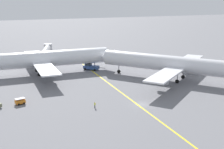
{
  "coord_description": "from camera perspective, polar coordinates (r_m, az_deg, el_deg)",
  "views": [
    {
      "loc": [
        -36.84,
        -77.43,
        30.02
      ],
      "look_at": [
        -1.56,
        19.48,
        4.0
      ],
      "focal_mm": 52.52,
      "sensor_mm": 36.0,
      "label": 1
    }
  ],
  "objects": [
    {
      "name": "ground_plane",
      "position": [
        90.85,
        5.15,
        -5.19
      ],
      "size": [
        600.0,
        600.0,
        0.0
      ],
      "primitive_type": "plane",
      "color": "slate"
    },
    {
      "name": "taxiway_stripe",
      "position": [
        99.06,
        2.06,
        -3.49
      ],
      "size": [
        1.64,
        120.0,
        0.01
      ],
      "primitive_type": "cube",
      "rotation": [
        0.0,
        0.0,
        0.01
      ],
      "color": "yellow",
      "rests_on": "ground"
    },
    {
      "name": "airliner_at_gate_left",
      "position": [
        125.75,
        -11.54,
        2.65
      ],
      "size": [
        53.19,
        46.4,
        16.91
      ],
      "color": "white",
      "rests_on": "ground"
    },
    {
      "name": "airliner_being_pushed",
      "position": [
        115.8,
        10.45,
        1.8
      ],
      "size": [
        42.49,
        46.24,
        16.73
      ],
      "color": "silver",
      "rests_on": "ground"
    },
    {
      "name": "pushback_tug",
      "position": [
        130.21,
        -3.7,
        1.36
      ],
      "size": [
        7.65,
        7.4,
        2.92
      ],
      "color": "#2D4C8C",
      "rests_on": "ground"
    },
    {
      "name": "gse_baggage_cart_near_cluster",
      "position": [
        93.71,
        -15.7,
        -4.52
      ],
      "size": [
        3.1,
        2.39,
        1.71
      ],
      "color": "orange",
      "rests_on": "ground"
    },
    {
      "name": "ground_crew_marshaller_foreground",
      "position": [
        87.55,
        -3.01,
        -5.32
      ],
      "size": [
        0.43,
        0.4,
        1.64
      ],
      "color": "#4C4C51",
      "rests_on": "ground"
    },
    {
      "name": "jet_bridge",
      "position": [
        152.45,
        -11.39,
        4.09
      ],
      "size": [
        8.99,
        23.55,
        5.87
      ],
      "color": "#B7B7BC",
      "rests_on": "ground"
    }
  ]
}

